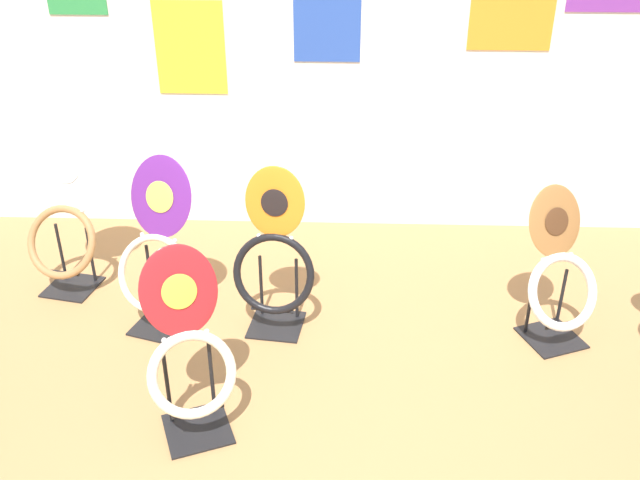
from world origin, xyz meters
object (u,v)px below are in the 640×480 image
toilet_seat_display_woodgrain (560,277)px  toilet_seat_display_white_plain (64,221)px  toilet_seat_display_purple_note (156,256)px  toilet_seat_display_crimson_swirl (189,355)px  toilet_seat_display_orange_sun (274,263)px

toilet_seat_display_woodgrain → toilet_seat_display_white_plain: 2.70m
toilet_seat_display_white_plain → toilet_seat_display_woodgrain: bearing=-8.8°
toilet_seat_display_purple_note → toilet_seat_display_woodgrain: toilet_seat_display_purple_note is taller
toilet_seat_display_white_plain → toilet_seat_display_crimson_swirl: bearing=-50.8°
toilet_seat_display_woodgrain → toilet_seat_display_orange_sun: toilet_seat_display_orange_sun is taller
toilet_seat_display_white_plain → toilet_seat_display_orange_sun: size_ratio=1.01×
toilet_seat_display_woodgrain → toilet_seat_display_white_plain: (-2.67, 0.41, 0.05)m
toilet_seat_display_purple_note → toilet_seat_display_woodgrain: (2.06, -0.04, -0.05)m
toilet_seat_display_crimson_swirl → toilet_seat_display_purple_note: size_ratio=0.94×
toilet_seat_display_crimson_swirl → toilet_seat_display_orange_sun: 0.83m
toilet_seat_display_purple_note → toilet_seat_display_white_plain: (-0.61, 0.37, -0.00)m
toilet_seat_display_orange_sun → toilet_seat_display_purple_note: bearing=180.0°
toilet_seat_display_purple_note → toilet_seat_display_orange_sun: (0.61, -0.00, -0.03)m
toilet_seat_display_crimson_swirl → toilet_seat_display_woodgrain: size_ratio=1.06×
toilet_seat_display_woodgrain → toilet_seat_display_white_plain: size_ratio=0.89×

